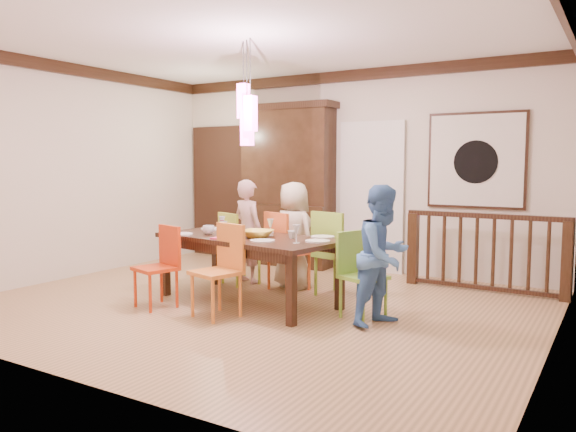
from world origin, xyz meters
The scene contains 37 objects.
floor centered at (0.00, 0.00, 0.00)m, with size 6.00×6.00×0.00m, color olive.
ceiling centered at (0.00, 0.00, 2.90)m, with size 6.00×6.00×0.00m, color white.
wall_back centered at (0.00, 2.50, 1.45)m, with size 6.00×6.00×0.00m, color beige.
wall_left centered at (-3.00, 0.00, 1.45)m, with size 5.00×5.00×0.00m, color beige.
wall_right centered at (3.00, 0.00, 1.45)m, with size 5.00×5.00×0.00m, color beige.
crown_molding centered at (0.00, 0.00, 2.82)m, with size 6.00×5.00×0.16m, color black, non-canonical shape.
panel_door centered at (-2.40, 2.45, 1.05)m, with size 1.04×0.07×2.24m, color black.
white_doorway centered at (0.35, 2.46, 1.05)m, with size 0.97×0.05×2.22m, color silver.
painting centered at (1.80, 2.46, 1.60)m, with size 1.25×0.06×1.25m.
pendant_cluster centered at (-0.12, 0.05, 2.11)m, with size 0.27×0.21×1.14m.
dining_table centered at (-0.12, 0.05, 0.67)m, with size 2.25×1.30×0.75m.
chair_far_left centered at (-0.76, 0.79, 0.53)m, with size 0.54×0.54×0.93m.
chair_far_mid centered at (-0.04, 0.81, 0.56)m, with size 0.56×0.56×0.97m.
chair_far_right centered at (0.60, 0.86, 0.58)m, with size 0.54×0.54×1.01m.
chair_near_left centered at (-0.85, -0.66, 0.51)m, with size 0.49×0.49×0.88m.
chair_near_mid centered at (-0.04, -0.63, 0.54)m, with size 0.52×0.52×0.95m.
chair_end_right centered at (1.26, 0.10, 0.50)m, with size 0.51×0.51×0.88m.
china_hutch centered at (-0.96, 2.30, 1.23)m, with size 1.56×0.46×2.46m.
balustrade centered at (2.05, 1.95, 0.50)m, with size 1.93×0.12×0.96m.
person_far_left centered at (-0.73, 0.92, 0.68)m, with size 0.49×0.32×1.35m, color beige.
person_far_mid centered at (-0.05, 0.93, 0.67)m, with size 0.65×0.42×1.33m, color #BFB190.
person_end_right centered at (1.51, -0.01, 0.68)m, with size 0.66×0.52×1.36m, color #4376BC.
serving_bowl centered at (0.03, 0.01, 0.79)m, with size 0.34×0.34×0.08m, color gold.
small_bowl centered at (-0.38, 0.15, 0.78)m, with size 0.19×0.19×0.06m, color white.
cup_left centered at (-0.59, -0.07, 0.80)m, with size 0.13×0.13×0.11m, color silver.
cup_right centered at (0.40, 0.14, 0.79)m, with size 0.09×0.09×0.09m, color silver.
plate_far_left centered at (-0.88, 0.34, 0.76)m, with size 0.26×0.26×0.01m, color white.
plate_far_mid centered at (-0.13, 0.36, 0.76)m, with size 0.26×0.26×0.01m, color white.
plate_far_right centered at (0.64, 0.39, 0.76)m, with size 0.26×0.26×0.01m, color white.
plate_near_left centered at (-0.85, -0.24, 0.76)m, with size 0.26×0.26×0.01m, color white.
plate_near_mid centered at (0.25, -0.22, 0.76)m, with size 0.26×0.26×0.01m, color white.
plate_end_right centered at (0.76, 0.06, 0.76)m, with size 0.26×0.26×0.01m, color white.
wine_glass_a centered at (-0.60, 0.19, 0.84)m, with size 0.08×0.08×0.19m, color #590C19, non-canonical shape.
wine_glass_b centered at (0.07, 0.22, 0.84)m, with size 0.08×0.08×0.19m, color silver, non-canonical shape.
wine_glass_c centered at (-0.23, -0.26, 0.84)m, with size 0.08×0.08×0.19m, color #590C19, non-canonical shape.
wine_glass_d centered at (0.62, -0.15, 0.84)m, with size 0.08×0.08×0.19m, color silver, non-canonical shape.
napkin centered at (-0.24, -0.30, 0.76)m, with size 0.18×0.14×0.01m, color #D83359.
Camera 1 is at (3.48, -5.06, 1.57)m, focal length 35.00 mm.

